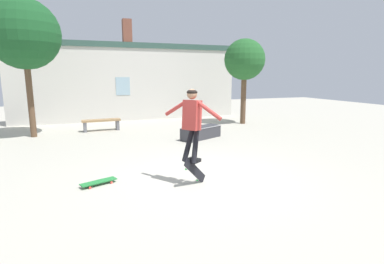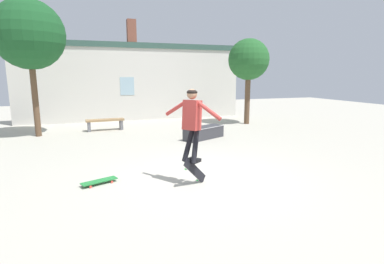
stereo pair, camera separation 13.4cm
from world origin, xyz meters
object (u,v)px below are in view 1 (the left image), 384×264
Objects in this scene: park_bench at (101,123)px; skate_ledge at (201,133)px; tree_left at (24,34)px; tree_right at (245,60)px; skater at (192,119)px; skateboard_resting at (99,182)px; skateboard_flipping at (195,171)px.

skate_ledge is at bearing -44.46° from park_bench.
park_bench is (2.51, 0.41, -3.40)m from tree_left.
tree_right reaches higher than skate_ledge.
skateboard_resting is (-1.89, 0.67, -1.35)m from skater.
skater is (3.90, -6.85, -2.33)m from tree_left.
skateboard_resting is at bearing 132.22° from skateboard_flipping.
tree_left is (-9.09, -0.06, 0.75)m from tree_right.
skater is at bearing 139.73° from skateboard_resting.
park_bench is 7.44m from skateboard_flipping.
skater reaches higher than skateboard_flipping.
tree_right is at bearing 25.80° from skateboard_flipping.
tree_right is at bearing 12.83° from skate_ledge.
tree_left is 7.39× the size of skateboard_flipping.
tree_right is 2.59× the size of skater.
tree_left is at bearing 84.02° from skater.
tree_right is at bearing -159.39° from skateboard_resting.
skate_ledge is 2.19× the size of skateboard_resting.
skateboard_flipping is 2.08m from skateboard_resting.
tree_right reaches higher than park_bench.
skateboard_resting is (2.01, -6.19, -3.68)m from tree_left.
skateboard_resting is at bearing -97.69° from park_bench.
tree_right reaches higher than skateboard_resting.
tree_left is 8.22m from skater.
skateboard_flipping is (-5.14, -6.96, -2.69)m from tree_right.
skateboard_resting is at bearing -138.56° from tree_right.
park_bench reaches higher than skate_ledge.
skater reaches higher than skate_ledge.
skater reaches higher than park_bench.
tree_left reaches higher than skater.
park_bench is at bearing 65.20° from skater.
skateboard_flipping is at bearing -74.71° from skater.
skateboard_flipping is at bearing -139.35° from skate_ledge.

